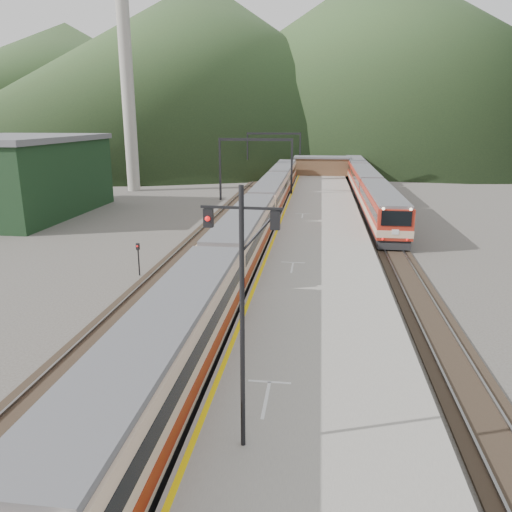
# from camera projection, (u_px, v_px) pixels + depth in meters

# --- Properties ---
(track_main) EXTENTS (2.60, 200.00, 0.23)m
(track_main) POSITION_uv_depth(u_px,v_px,m) (265.00, 224.00, 50.58)
(track_main) COLOR black
(track_main) RESTS_ON ground
(track_far) EXTENTS (2.60, 200.00, 0.23)m
(track_far) POSITION_uv_depth(u_px,v_px,m) (216.00, 223.00, 51.19)
(track_far) COLOR black
(track_far) RESTS_ON ground
(track_second) EXTENTS (2.60, 200.00, 0.23)m
(track_second) POSITION_uv_depth(u_px,v_px,m) (380.00, 227.00, 49.18)
(track_second) COLOR black
(track_second) RESTS_ON ground
(platform) EXTENTS (8.00, 100.00, 1.00)m
(platform) POSITION_uv_depth(u_px,v_px,m) (320.00, 225.00, 47.87)
(platform) COLOR gray
(platform) RESTS_ON ground
(gantry_near) EXTENTS (9.55, 0.25, 8.00)m
(gantry_near) POSITION_uv_depth(u_px,v_px,m) (256.00, 157.00, 63.79)
(gantry_near) COLOR black
(gantry_near) RESTS_ON ground
(gantry_far) EXTENTS (9.55, 0.25, 8.00)m
(gantry_far) POSITION_uv_depth(u_px,v_px,m) (274.00, 146.00, 87.68)
(gantry_far) COLOR black
(gantry_far) RESTS_ON ground
(warehouse) EXTENTS (14.50, 20.50, 8.60)m
(warehouse) POSITION_uv_depth(u_px,v_px,m) (14.00, 176.00, 54.76)
(warehouse) COLOR black
(warehouse) RESTS_ON ground
(smokestack) EXTENTS (1.80, 1.80, 30.00)m
(smokestack) POSITION_uv_depth(u_px,v_px,m) (127.00, 84.00, 70.29)
(smokestack) COLOR #9E998E
(smokestack) RESTS_ON ground
(station_shed) EXTENTS (9.40, 4.40, 3.10)m
(station_shed) POSITION_uv_depth(u_px,v_px,m) (321.00, 165.00, 85.55)
(station_shed) COLOR brown
(station_shed) RESTS_ON platform
(hill_a) EXTENTS (180.00, 180.00, 60.00)m
(hill_a) POSITION_uv_depth(u_px,v_px,m) (204.00, 65.00, 190.80)
(hill_a) COLOR #2C4124
(hill_a) RESTS_ON ground
(hill_b) EXTENTS (220.00, 220.00, 75.00)m
(hill_b) POSITION_uv_depth(u_px,v_px,m) (380.00, 54.00, 218.50)
(hill_b) COLOR #2C4124
(hill_b) RESTS_ON ground
(hill_d) EXTENTS (200.00, 200.00, 55.00)m
(hill_d) POSITION_uv_depth(u_px,v_px,m) (70.00, 82.00, 249.00)
(hill_d) COLOR #2C4124
(hill_d) RESTS_ON ground
(main_train) EXTENTS (2.84, 77.78, 3.46)m
(main_train) POSITION_uv_depth(u_px,v_px,m) (260.00, 212.00, 46.48)
(main_train) COLOR #D4AD8D
(main_train) RESTS_ON track_main
(second_train) EXTENTS (2.87, 58.86, 3.50)m
(second_train) POSITION_uv_depth(u_px,v_px,m) (365.00, 183.00, 67.59)
(second_train) COLOR #A72618
(second_train) RESTS_ON track_second
(signal_mast) EXTENTS (2.20, 0.28, 7.80)m
(signal_mast) POSITION_uv_depth(u_px,v_px,m) (242.00, 297.00, 13.73)
(signal_mast) COLOR black
(signal_mast) RESTS_ON platform
(short_signal_a) EXTENTS (0.27, 0.24, 2.27)m
(short_signal_a) POSITION_uv_depth(u_px,v_px,m) (126.00, 334.00, 21.48)
(short_signal_a) COLOR black
(short_signal_a) RESTS_ON ground
(short_signal_b) EXTENTS (0.24, 0.19, 2.27)m
(short_signal_b) POSITION_uv_depth(u_px,v_px,m) (224.00, 229.00, 41.82)
(short_signal_b) COLOR black
(short_signal_b) RESTS_ON ground
(short_signal_c) EXTENTS (0.23, 0.18, 2.27)m
(short_signal_c) POSITION_uv_depth(u_px,v_px,m) (138.00, 255.00, 33.95)
(short_signal_c) COLOR black
(short_signal_c) RESTS_ON ground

